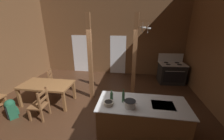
{
  "coord_description": "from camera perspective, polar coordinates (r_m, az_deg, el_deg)",
  "views": [
    {
      "loc": [
        1.11,
        -3.47,
        2.74
      ],
      "look_at": [
        0.44,
        1.01,
        1.12
      ],
      "focal_mm": 21.73,
      "sensor_mm": 36.0,
      "label": 1
    }
  ],
  "objects": [
    {
      "name": "stockpot_on_counter",
      "position": [
        3.21,
        7.54,
        -13.95
      ],
      "size": [
        0.33,
        0.26,
        0.16
      ],
      "color": "silver",
      "rests_on": "kitchen_island"
    },
    {
      "name": "ladderback_chair_near_window",
      "position": [
        6.02,
        -23.05,
        -4.33
      ],
      "size": [
        0.55,
        0.55,
        0.95
      ],
      "color": "brown",
      "rests_on": "ground_plane"
    },
    {
      "name": "glazed_panel_back_right",
      "position": [
        7.38,
        2.49,
        6.25
      ],
      "size": [
        0.84,
        0.01,
        2.05
      ],
      "primitive_type": "cube",
      "color": "white",
      "rests_on": "ground_plane"
    },
    {
      "name": "glazed_door_back_left",
      "position": [
        7.85,
        -12.66,
        6.62
      ],
      "size": [
        1.0,
        0.01,
        2.05
      ],
      "primitive_type": "cube",
      "color": "white",
      "rests_on": "ground_plane"
    },
    {
      "name": "bottle_short_on_counter",
      "position": [
        3.34,
        4.78,
        -11.27
      ],
      "size": [
        0.07,
        0.07,
        0.34
      ],
      "color": "#2D5638",
      "rests_on": "kitchen_island"
    },
    {
      "name": "support_post_center",
      "position": [
        4.81,
        -9.15,
        4.6
      ],
      "size": [
        0.14,
        0.14,
        3.02
      ],
      "color": "brown",
      "rests_on": "ground_plane"
    },
    {
      "name": "ladderback_chair_by_post",
      "position": [
        4.59,
        -28.02,
        -12.76
      ],
      "size": [
        0.46,
        0.46,
        0.95
      ],
      "color": "brown",
      "rests_on": "ground_plane"
    },
    {
      "name": "bottle_tall_on_counter",
      "position": [
        3.43,
        -0.22,
        -10.92
      ],
      "size": [
        0.08,
        0.08,
        0.26
      ],
      "color": "#2D5638",
      "rests_on": "kitchen_island"
    },
    {
      "name": "ground_plane",
      "position": [
        4.59,
        -7.75,
        -17.95
      ],
      "size": [
        8.25,
        8.14,
        0.1
      ],
      "primitive_type": "cube",
      "color": "#422819"
    },
    {
      "name": "wall_back",
      "position": [
        7.31,
        -0.32,
        16.53
      ],
      "size": [
        8.25,
        0.14,
        4.67
      ],
      "primitive_type": "cube",
      "color": "brown",
      "rests_on": "ground_plane"
    },
    {
      "name": "backpack",
      "position": [
        5.16,
        -36.77,
        -12.69
      ],
      "size": [
        0.39,
        0.38,
        0.6
      ],
      "color": "#1E5138",
      "rests_on": "ground_plane"
    },
    {
      "name": "kitchen_island",
      "position": [
        3.69,
        12.18,
        -19.33
      ],
      "size": [
        2.16,
        0.97,
        0.89
      ],
      "color": "brown",
      "rests_on": "ground_plane"
    },
    {
      "name": "support_post_with_pot_rack",
      "position": [
        4.81,
        9.74,
        5.77
      ],
      "size": [
        0.54,
        0.22,
        3.02
      ],
      "color": "brown",
      "rests_on": "ground_plane"
    },
    {
      "name": "mixing_bowl_on_counter",
      "position": [
        3.28,
        -1.45,
        -13.78
      ],
      "size": [
        0.23,
        0.23,
        0.08
      ],
      "color": "#B2A893",
      "rests_on": "kitchen_island"
    },
    {
      "name": "stove_range",
      "position": [
        6.92,
        23.64,
        -1.07
      ],
      "size": [
        1.2,
        0.9,
        1.32
      ],
      "color": "black",
      "rests_on": "ground_plane"
    },
    {
      "name": "dining_table",
      "position": [
        5.19,
        -25.75,
        -6.14
      ],
      "size": [
        1.7,
        0.91,
        0.74
      ],
      "color": "brown",
      "rests_on": "ground_plane"
    }
  ]
}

